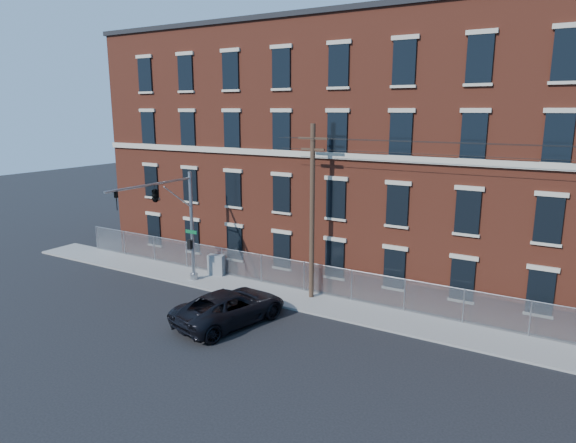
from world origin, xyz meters
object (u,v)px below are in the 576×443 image
(traffic_signal_mast, at_px, (164,205))
(utility_cabinet, at_px, (216,265))
(pickup_truck, at_px, (230,307))
(utility_pole_near, at_px, (312,210))

(traffic_signal_mast, relative_size, utility_cabinet, 5.17)
(pickup_truck, bearing_deg, utility_pole_near, -97.84)
(traffic_signal_mast, bearing_deg, utility_cabinet, 80.21)
(traffic_signal_mast, distance_m, utility_pole_near, 8.70)
(utility_pole_near, distance_m, pickup_truck, 7.12)
(utility_pole_near, relative_size, pickup_truck, 1.60)
(utility_pole_near, xyz_separation_m, pickup_truck, (-2.02, -5.16, -4.47))
(traffic_signal_mast, relative_size, utility_pole_near, 0.70)
(utility_cabinet, bearing_deg, utility_pole_near, -14.99)
(utility_cabinet, bearing_deg, pickup_truck, -58.12)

